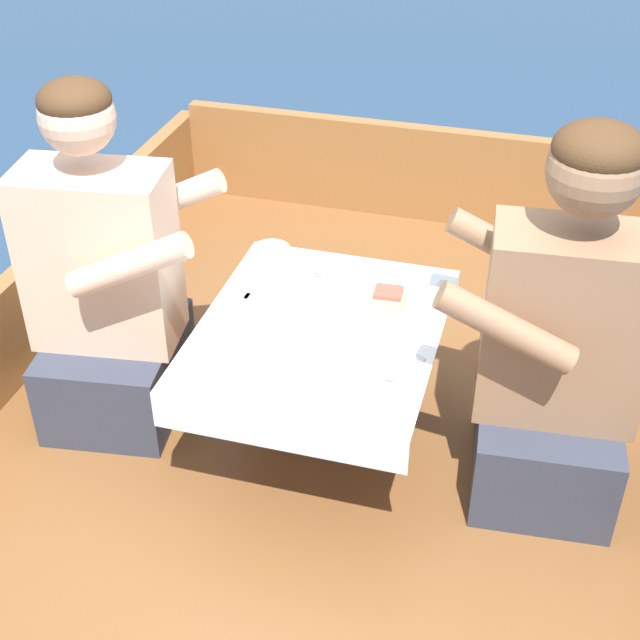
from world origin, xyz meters
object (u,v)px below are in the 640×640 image
object	(u,v)px
coffee_cup_port	(228,319)
coffee_cup_center	(370,371)
sandwich	(388,298)
person_starboard	(559,352)
person_port	(107,292)
coffee_cup_starboard	(302,266)

from	to	relation	value
coffee_cup_port	coffee_cup_center	bearing A→B (deg)	-14.96
sandwich	coffee_cup_port	xyz separation A→B (m)	(-0.39, -0.21, -0.00)
person_starboard	coffee_cup_center	distance (m)	0.48
sandwich	person_starboard	bearing A→B (deg)	-14.43
person_starboard	sandwich	xyz separation A→B (m)	(-0.46, 0.12, 0.00)
person_port	sandwich	xyz separation A→B (m)	(0.77, 0.15, 0.02)
person_starboard	sandwich	bearing A→B (deg)	-19.13
person_port	coffee_cup_center	world-z (taller)	person_port
coffee_cup_port	coffee_cup_center	xyz separation A→B (m)	(0.41, -0.11, -0.00)
sandwich	coffee_cup_starboard	distance (m)	0.29
person_port	sandwich	size ratio (longest dim) A/B	10.37
sandwich	coffee_cup_center	size ratio (longest dim) A/B	0.92
person_starboard	coffee_cup_port	xyz separation A→B (m)	(-0.85, -0.09, 0.00)
coffee_cup_starboard	person_starboard	bearing A→B (deg)	-16.14
coffee_cup_center	person_port	bearing A→B (deg)	167.62
sandwich	coffee_cup_port	distance (m)	0.44
person_port	person_starboard	world-z (taller)	person_starboard
coffee_cup_port	person_port	bearing A→B (deg)	170.42
person_port	coffee_cup_port	distance (m)	0.39
person_starboard	coffee_cup_center	world-z (taller)	person_starboard
person_port	coffee_cup_starboard	bearing A→B (deg)	17.89
coffee_cup_port	coffee_cup_starboard	size ratio (longest dim) A/B	0.91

